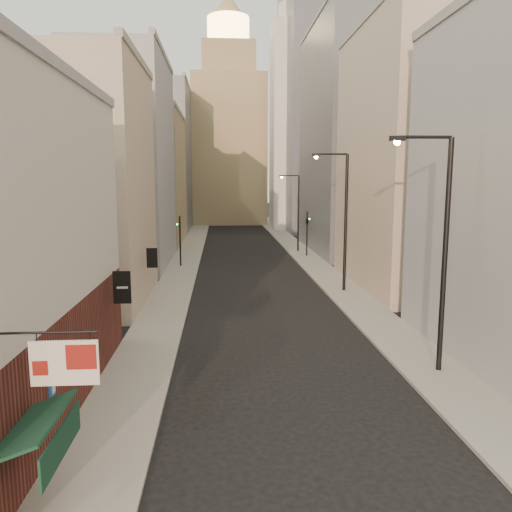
{
  "coord_description": "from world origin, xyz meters",
  "views": [
    {
      "loc": [
        -2.79,
        -8.5,
        8.4
      ],
      "look_at": [
        -0.81,
        19.5,
        4.14
      ],
      "focal_mm": 35.0,
      "sensor_mm": 36.0,
      "label": 1
    }
  ],
  "objects_px": {
    "streetlamp_mid": "(342,214)",
    "streetlamp_far": "(296,209)",
    "white_tower": "(295,120)",
    "streetlamp_near": "(440,241)",
    "traffic_light_left": "(180,233)",
    "traffic_light_right": "(307,223)",
    "clock_tower": "(229,133)"
  },
  "relations": [
    {
      "from": "traffic_light_right",
      "to": "streetlamp_near",
      "type": "bearing_deg",
      "value": 71.41
    },
    {
      "from": "streetlamp_mid",
      "to": "white_tower",
      "type": "bearing_deg",
      "value": 88.73
    },
    {
      "from": "clock_tower",
      "to": "traffic_light_right",
      "type": "relative_size",
      "value": 8.98
    },
    {
      "from": "streetlamp_far",
      "to": "traffic_light_right",
      "type": "distance_m",
      "value": 3.96
    },
    {
      "from": "streetlamp_mid",
      "to": "streetlamp_far",
      "type": "bearing_deg",
      "value": 93.56
    },
    {
      "from": "traffic_light_left",
      "to": "traffic_light_right",
      "type": "relative_size",
      "value": 1.0
    },
    {
      "from": "streetlamp_near",
      "to": "traffic_light_left",
      "type": "xyz_separation_m",
      "value": [
        -13.21,
        28.06,
        -2.45
      ]
    },
    {
      "from": "streetlamp_far",
      "to": "traffic_light_right",
      "type": "xyz_separation_m",
      "value": [
        0.66,
        -3.64,
        -1.4
      ]
    },
    {
      "from": "streetlamp_mid",
      "to": "traffic_light_right",
      "type": "bearing_deg",
      "value": 91.54
    },
    {
      "from": "white_tower",
      "to": "traffic_light_right",
      "type": "height_order",
      "value": "white_tower"
    },
    {
      "from": "streetlamp_far",
      "to": "traffic_light_left",
      "type": "bearing_deg",
      "value": -142.86
    },
    {
      "from": "streetlamp_mid",
      "to": "streetlamp_far",
      "type": "height_order",
      "value": "streetlamp_mid"
    },
    {
      "from": "streetlamp_far",
      "to": "streetlamp_near",
      "type": "bearing_deg",
      "value": -88.62
    },
    {
      "from": "traffic_light_left",
      "to": "streetlamp_mid",
      "type": "bearing_deg",
      "value": 114.04
    },
    {
      "from": "streetlamp_mid",
      "to": "clock_tower",
      "type": "bearing_deg",
      "value": 99.49
    },
    {
      "from": "white_tower",
      "to": "streetlamp_near",
      "type": "height_order",
      "value": "white_tower"
    },
    {
      "from": "streetlamp_mid",
      "to": "traffic_light_left",
      "type": "distance_m",
      "value": 17.79
    },
    {
      "from": "clock_tower",
      "to": "streetlamp_near",
      "type": "bearing_deg",
      "value": -84.69
    },
    {
      "from": "streetlamp_near",
      "to": "white_tower",
      "type": "bearing_deg",
      "value": 88.86
    },
    {
      "from": "white_tower",
      "to": "traffic_light_right",
      "type": "xyz_separation_m",
      "value": [
        -3.32,
        -32.28,
        -14.86
      ]
    },
    {
      "from": "streetlamp_near",
      "to": "traffic_light_right",
      "type": "xyz_separation_m",
      "value": [
        0.24,
        33.85,
        -2.09
      ]
    },
    {
      "from": "clock_tower",
      "to": "streetlamp_mid",
      "type": "relative_size",
      "value": 4.33
    },
    {
      "from": "white_tower",
      "to": "streetlamp_near",
      "type": "relative_size",
      "value": 4.06
    },
    {
      "from": "streetlamp_mid",
      "to": "traffic_light_left",
      "type": "relative_size",
      "value": 2.07
    },
    {
      "from": "traffic_light_left",
      "to": "streetlamp_far",
      "type": "bearing_deg",
      "value": -167.0
    },
    {
      "from": "white_tower",
      "to": "traffic_light_left",
      "type": "xyz_separation_m",
      "value": [
        -16.76,
        -38.07,
        -15.21
      ]
    },
    {
      "from": "streetlamp_near",
      "to": "streetlamp_far",
      "type": "distance_m",
      "value": 37.5
    },
    {
      "from": "streetlamp_near",
      "to": "clock_tower",
      "type": "bearing_deg",
      "value": 97.25
    },
    {
      "from": "white_tower",
      "to": "streetlamp_near",
      "type": "distance_m",
      "value": 67.45
    },
    {
      "from": "streetlamp_near",
      "to": "traffic_light_left",
      "type": "distance_m",
      "value": 31.11
    },
    {
      "from": "white_tower",
      "to": "traffic_light_left",
      "type": "bearing_deg",
      "value": -113.76
    },
    {
      "from": "white_tower",
      "to": "clock_tower",
      "type": "bearing_deg",
      "value": 128.16
    }
  ]
}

